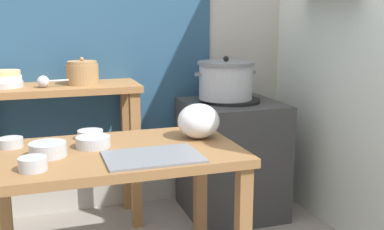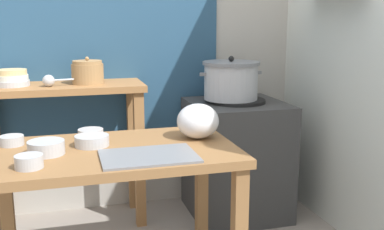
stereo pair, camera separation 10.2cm
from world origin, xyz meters
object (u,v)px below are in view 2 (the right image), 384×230
prep_bowl_0 (92,140)px  prep_bowl_2 (46,147)px  stove_block (236,158)px  prep_bowl_1 (12,140)px  serving_tray (149,156)px  prep_bowl_3 (29,161)px  ladle (51,81)px  steamer_pot (231,80)px  prep_bowl_4 (91,133)px  plastic_bag (198,121)px  clay_pot (88,72)px  back_shelf_table (65,120)px  prep_table (114,172)px  bowl_stack_enamel (12,78)px

prep_bowl_0 → prep_bowl_2: size_ratio=1.00×
stove_block → prep_bowl_1: stove_block is taller
serving_tray → prep_bowl_3: bearing=-178.3°
prep_bowl_2 → ladle: bearing=88.9°
steamer_pot → prep_bowl_4: 1.07m
serving_tray → plastic_bag: bearing=40.6°
clay_pot → prep_bowl_0: size_ratio=1.24×
clay_pot → prep_bowl_2: (-0.23, -0.87, -0.22)m
serving_tray → prep_bowl_4: 0.45m
prep_bowl_3 → serving_tray: bearing=1.7°
prep_bowl_1 → steamer_pot: bearing=23.7°
back_shelf_table → prep_bowl_3: (-0.14, -1.04, 0.07)m
prep_table → prep_bowl_0: size_ratio=7.07×
prep_table → prep_bowl_2: 0.32m
prep_bowl_0 → prep_bowl_1: (-0.35, 0.11, -0.00)m
serving_tray → plastic_bag: size_ratio=1.96×
prep_bowl_1 → prep_bowl_4: prep_bowl_1 is taller
prep_bowl_1 → prep_bowl_0: bearing=-17.4°
steamer_pot → prep_bowl_1: bearing=-156.3°
bowl_stack_enamel → prep_bowl_1: (0.05, -0.69, -0.20)m
bowl_stack_enamel → stove_block: bearing=-6.2°
serving_tray → clay_pot: bearing=100.1°
plastic_bag → prep_bowl_4: (-0.50, 0.15, -0.06)m
bowl_stack_enamel → prep_bowl_3: bowl_stack_enamel is taller
prep_bowl_0 → prep_bowl_1: size_ratio=1.43×
clay_pot → plastic_bag: bearing=-58.8°
ladle → prep_bowl_4: 0.62m
steamer_pot → prep_bowl_3: (-1.18, -0.93, -0.15)m
prep_bowl_1 → prep_bowl_3: bearing=-75.1°
back_shelf_table → bowl_stack_enamel: (-0.29, 0.02, 0.27)m
back_shelf_table → prep_bowl_2: 0.87m
back_shelf_table → prep_table: bearing=-76.8°
back_shelf_table → serving_tray: back_shelf_table is taller
steamer_pot → prep_bowl_2: size_ratio=2.67×
prep_table → plastic_bag: bearing=10.5°
steamer_pot → ladle: bearing=177.7°
prep_bowl_4 → ladle: bearing=108.3°
stove_block → bowl_stack_enamel: bowl_stack_enamel is taller
bowl_stack_enamel → prep_bowl_0: size_ratio=1.28×
prep_table → ladle: (-0.27, 0.79, 0.33)m
prep_bowl_0 → prep_bowl_4: prep_bowl_0 is taller
prep_bowl_3 → prep_bowl_4: (0.26, 0.41, -0.01)m
prep_bowl_4 → prep_table: bearing=-69.8°
back_shelf_table → prep_bowl_2: size_ratio=6.16×
stove_block → clay_pot: 1.11m
clay_pot → prep_bowl_4: bearing=-92.8°
bowl_stack_enamel → plastic_bag: bearing=-41.2°
back_shelf_table → clay_pot: size_ratio=4.98×
prep_bowl_2 → back_shelf_table: bearing=84.5°
prep_table → bowl_stack_enamel: size_ratio=5.54×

